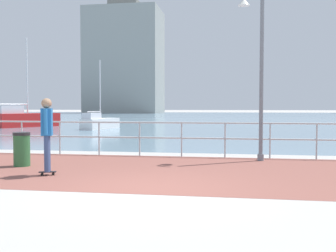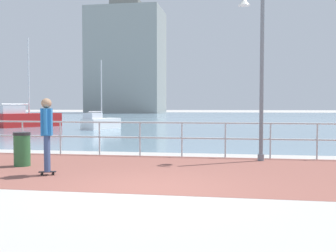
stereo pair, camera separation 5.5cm
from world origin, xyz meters
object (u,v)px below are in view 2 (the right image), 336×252
Objects in this scene: lamppost at (257,58)px; sailboat_teal at (27,118)px; skateboarder at (47,129)px; trash_bin at (22,149)px; sailboat_navy at (101,122)px.

sailboat_teal is at bearing 134.67° from lamppost.
skateboarder reaches higher than trash_bin.
lamppost reaches higher than sailboat_navy.
sailboat_teal reaches higher than sailboat_navy.
lamppost is 5.99× the size of trash_bin.
lamppost is at bearing 34.69° from skateboarder.
sailboat_navy is 0.70× the size of sailboat_teal.
lamppost is at bearing 19.17° from trash_bin.
lamppost is 3.04× the size of skateboarder.
skateboarder is 0.37× the size of sailboat_navy.
sailboat_teal is (-6.64, 1.79, 0.20)m from sailboat_navy.
sailboat_navy is (-10.15, 15.19, -2.61)m from lamppost.
trash_bin is 17.81m from sailboat_navy.
trash_bin is at bearing -61.51° from sailboat_teal.
skateboarder is 23.61m from sailboat_teal.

